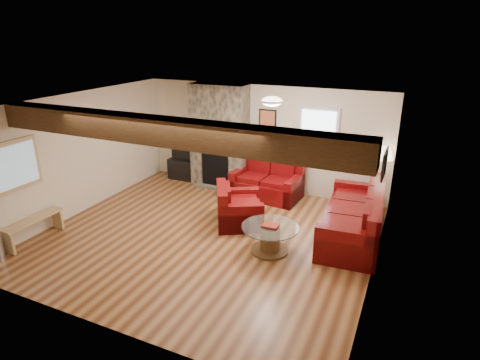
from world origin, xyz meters
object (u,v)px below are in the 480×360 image
at_px(sofa_three, 353,214).
at_px(television, 188,150).
at_px(loveseat, 267,181).
at_px(tv_cabinet, 189,169).
at_px(armchair_red, 239,205).
at_px(coffee_table, 270,239).
at_px(floor_lamp, 384,157).

bearing_deg(sofa_three, television, -111.78).
distance_m(loveseat, tv_cabinet, 2.29).
bearing_deg(television, sofa_three, -17.87).
xyz_separation_m(loveseat, armchair_red, (-0.01, -1.49, -0.01)).
height_order(sofa_three, coffee_table, sofa_three).
distance_m(television, floor_lamp, 4.74).
height_order(armchair_red, coffee_table, armchair_red).
xyz_separation_m(sofa_three, coffee_table, (-1.20, -1.15, -0.22)).
height_order(loveseat, coffee_table, loveseat).
xyz_separation_m(sofa_three, armchair_red, (-2.15, -0.37, -0.06)).
relative_size(sofa_three, tv_cabinet, 2.26).
bearing_deg(tv_cabinet, floor_lamp, 0.24).
distance_m(tv_cabinet, television, 0.52).
height_order(loveseat, armchair_red, loveseat).
bearing_deg(floor_lamp, tv_cabinet, -179.76).
bearing_deg(television, armchair_red, -38.48).
relative_size(loveseat, armchair_red, 1.55).
bearing_deg(sofa_three, armchair_red, -84.07).
height_order(coffee_table, floor_lamp, floor_lamp).
bearing_deg(floor_lamp, loveseat, -172.58).
height_order(sofa_three, television, television).
xyz_separation_m(armchair_red, floor_lamp, (2.47, 1.81, 0.81)).
relative_size(tv_cabinet, television, 1.22).
relative_size(sofa_three, television, 2.77).
bearing_deg(tv_cabinet, sofa_three, -17.87).
xyz_separation_m(sofa_three, floor_lamp, (0.32, 1.44, 0.74)).
relative_size(sofa_three, loveseat, 1.56).
relative_size(sofa_three, coffee_table, 2.42).
relative_size(sofa_three, armchair_red, 2.42).
bearing_deg(armchair_red, coffee_table, -158.62).
xyz_separation_m(television, floor_lamp, (4.72, 0.02, 0.43)).
distance_m(tv_cabinet, floor_lamp, 4.82).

